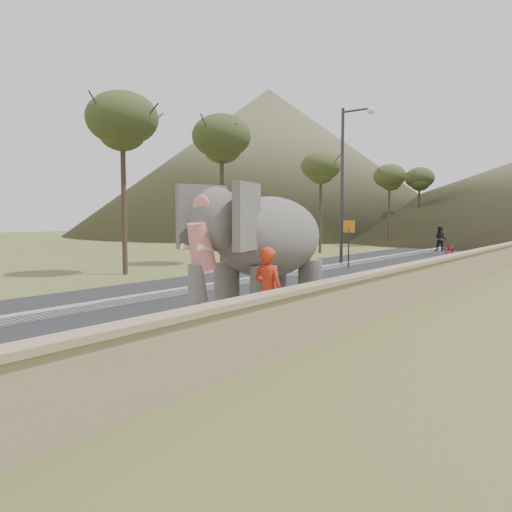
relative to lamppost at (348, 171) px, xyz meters
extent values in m
plane|color=olive|center=(4.69, -14.98, -4.87)|extent=(160.00, 160.00, 0.00)
cube|color=black|center=(-0.31, -4.98, -4.86)|extent=(7.00, 120.00, 0.03)
cube|color=black|center=(-0.31, -4.98, -4.76)|extent=(0.35, 120.00, 0.22)
cube|color=#9E9687|center=(4.69, -4.98, -4.80)|extent=(3.00, 120.00, 0.15)
cube|color=tan|center=(6.34, -4.98, -4.32)|extent=(0.30, 120.00, 1.10)
cylinder|color=#2D2E32|center=(-0.31, 0.00, -0.87)|extent=(0.16, 0.16, 8.00)
cylinder|color=#2D2E32|center=(0.49, 0.00, 2.93)|extent=(1.60, 0.10, 0.10)
sphere|color=#FFF2CC|center=(1.19, 0.00, 2.83)|extent=(0.36, 0.36, 0.36)
cylinder|color=#2D2D33|center=(0.19, -0.17, -3.87)|extent=(0.08, 0.08, 2.00)
cube|color=orange|center=(0.19, -0.17, -2.77)|extent=(0.60, 0.05, 0.60)
cone|color=brown|center=(-33.31, 40.02, 6.13)|extent=(60.00, 60.00, 22.00)
imported|color=red|center=(5.64, -14.78, -3.82)|extent=(0.66, 0.43, 1.81)
imported|color=maroon|center=(1.91, 11.33, -4.42)|extent=(0.61, 1.73, 0.91)
imported|color=black|center=(1.28, 11.33, -3.76)|extent=(0.84, 0.66, 1.72)
camera|label=1|loc=(11.42, -22.92, -2.33)|focal=35.00mm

